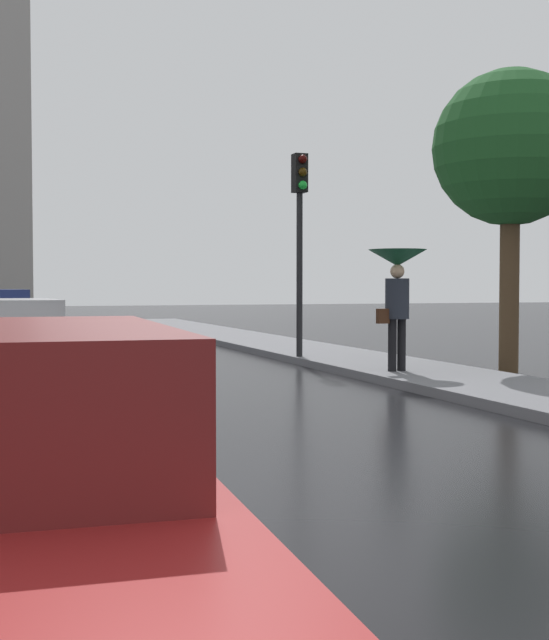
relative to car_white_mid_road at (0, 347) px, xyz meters
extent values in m
plane|color=black|center=(1.57, -6.84, -0.69)|extent=(120.00, 120.00, 0.00)
cylinder|color=black|center=(0.43, -7.71, -0.36)|extent=(0.26, 0.67, 0.66)
cube|color=silver|center=(0.00, -0.05, -0.11)|extent=(1.98, 4.41, 0.55)
cylinder|color=black|center=(0.88, -1.42, -0.39)|extent=(0.26, 0.62, 0.61)
cylinder|color=black|center=(0.70, 1.42, -0.39)|extent=(0.26, 0.62, 0.61)
cylinder|color=black|center=(0.87, 5.18, -0.36)|extent=(0.26, 0.67, 0.66)
cylinder|color=black|center=(0.70, 7.72, -0.36)|extent=(0.26, 0.67, 0.66)
cylinder|color=black|center=(6.26, 0.15, -0.13)|extent=(0.14, 0.14, 0.85)
cylinder|color=black|center=(6.08, 0.13, -0.13)|extent=(0.14, 0.14, 0.85)
cylinder|color=#232833|center=(6.17, 0.14, 0.63)|extent=(0.39, 0.39, 0.66)
sphere|color=tan|center=(6.17, 0.14, 1.07)|extent=(0.23, 0.23, 0.23)
cube|color=#3F2314|center=(5.90, 0.11, 0.35)|extent=(0.21, 0.12, 0.24)
cylinder|color=#4C4C51|center=(6.17, 0.14, 1.00)|extent=(0.02, 0.02, 0.86)
cone|color=#144C2D|center=(6.17, 0.14, 1.29)|extent=(0.95, 0.95, 0.27)
cylinder|color=black|center=(5.72, 3.36, 1.05)|extent=(0.12, 0.12, 3.21)
cube|color=black|center=(5.72, 3.36, 3.03)|extent=(0.26, 0.26, 0.75)
sphere|color=#360503|center=(5.72, 3.18, 3.28)|extent=(0.17, 0.17, 0.17)
sphere|color=#392405|center=(5.72, 3.18, 3.03)|extent=(0.17, 0.17, 0.17)
sphere|color=green|center=(5.72, 3.18, 2.78)|extent=(0.17, 0.17, 0.17)
cylinder|color=#4C3823|center=(8.56, 0.49, 0.80)|extent=(0.34, 0.34, 2.99)
sphere|color=#1E5123|center=(8.56, 0.49, 3.25)|extent=(2.72, 2.72, 2.72)
camera|label=1|loc=(-0.39, -12.34, 0.85)|focal=48.19mm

